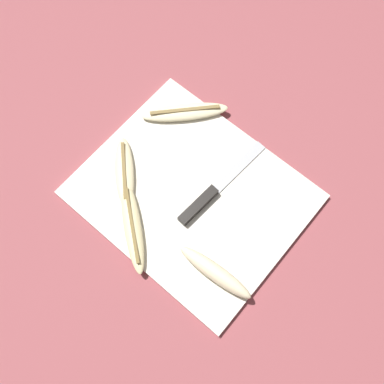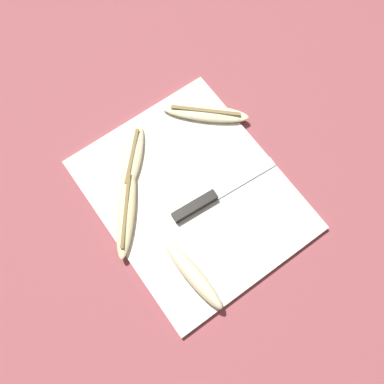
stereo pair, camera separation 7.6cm
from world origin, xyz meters
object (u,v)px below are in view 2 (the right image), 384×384
(banana_pale_long, at_px, (206,113))
(knife, at_px, (206,200))
(banana_bright_far, at_px, (194,275))
(banana_cream_curved, at_px, (132,158))
(banana_soft_right, at_px, (126,211))

(banana_pale_long, bearing_deg, knife, -36.35)
(knife, distance_m, banana_bright_far, 0.16)
(knife, relative_size, banana_cream_curved, 1.74)
(banana_bright_far, xyz_separation_m, banana_cream_curved, (-0.28, 0.04, -0.01))
(knife, height_order, banana_pale_long, banana_pale_long)
(knife, bearing_deg, banana_cream_curved, -153.30)
(banana_bright_far, bearing_deg, banana_cream_curved, 171.68)
(banana_pale_long, bearing_deg, banana_cream_curved, -90.92)
(banana_bright_far, distance_m, banana_pale_long, 0.36)
(knife, xyz_separation_m, banana_pale_long, (-0.16, 0.12, 0.00))
(banana_cream_curved, height_order, banana_pale_long, same)
(knife, xyz_separation_m, banana_bright_far, (0.11, -0.11, 0.01))
(knife, height_order, banana_cream_curved, banana_cream_curved)
(knife, distance_m, banana_soft_right, 0.16)
(knife, bearing_deg, banana_pale_long, 147.57)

